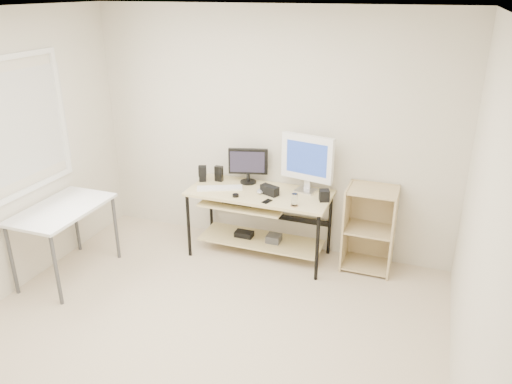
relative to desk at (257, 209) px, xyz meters
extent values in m
cube|color=beige|center=(0.03, -1.66, -0.54)|extent=(4.00, 4.00, 0.01)
cube|color=white|center=(0.03, -1.66, 2.07)|extent=(4.00, 4.00, 0.01)
cube|color=beige|center=(0.03, 0.34, 0.76)|extent=(4.00, 0.01, 2.60)
cube|color=beige|center=(2.03, -1.66, 0.76)|extent=(0.01, 4.00, 2.60)
cube|color=white|center=(-1.96, -1.06, 1.01)|extent=(0.01, 1.00, 1.20)
cube|color=beige|center=(0.03, -0.01, 0.20)|extent=(1.50, 0.65, 0.03)
cube|color=beige|center=(-0.12, -0.06, 0.08)|extent=(0.90, 0.49, 0.02)
cube|color=beige|center=(0.03, 0.04, -0.39)|extent=(1.35, 0.46, 0.02)
cube|color=black|center=(-0.17, -0.06, 0.10)|extent=(0.33, 0.22, 0.01)
cylinder|color=black|center=(0.08, -0.11, 0.10)|extent=(0.14, 0.01, 0.01)
cube|color=#424244|center=(0.18, 0.04, -0.34)|extent=(0.15, 0.15, 0.08)
cube|color=black|center=(-0.17, 0.04, -0.35)|extent=(0.20, 0.12, 0.06)
cylinder|color=black|center=(-0.68, -0.29, -0.18)|extent=(0.04, 0.04, 0.72)
cylinder|color=black|center=(-0.68, 0.28, -0.18)|extent=(0.04, 0.04, 0.72)
cylinder|color=black|center=(0.74, -0.29, -0.18)|extent=(0.04, 0.04, 0.72)
cylinder|color=black|center=(0.74, 0.28, -0.18)|extent=(0.04, 0.04, 0.72)
cube|color=white|center=(-1.65, -1.06, 0.20)|extent=(0.60, 1.00, 0.03)
cylinder|color=#424244|center=(-1.91, -1.52, -0.18)|extent=(0.04, 0.04, 0.72)
cylinder|color=#424244|center=(-1.91, -0.60, -0.18)|extent=(0.04, 0.04, 0.72)
cylinder|color=#424244|center=(-1.39, -1.52, -0.18)|extent=(0.04, 0.04, 0.72)
cylinder|color=#424244|center=(-1.39, -0.60, -0.18)|extent=(0.04, 0.04, 0.72)
cube|color=tan|center=(0.94, 0.12, -0.09)|extent=(0.02, 0.40, 0.90)
cube|color=tan|center=(1.42, 0.12, -0.09)|extent=(0.02, 0.40, 0.90)
cube|color=tan|center=(1.18, 0.31, -0.09)|extent=(0.50, 0.02, 0.90)
cube|color=tan|center=(1.18, 0.12, -0.50)|extent=(0.46, 0.38, 0.02)
cube|color=tan|center=(1.18, 0.12, -0.09)|extent=(0.46, 0.38, 0.02)
cube|color=tan|center=(1.18, 0.12, 0.34)|extent=(0.46, 0.38, 0.02)
cylinder|color=black|center=(-0.18, 0.20, 0.22)|extent=(0.18, 0.18, 0.02)
cylinder|color=black|center=(-0.18, 0.20, 0.27)|extent=(0.04, 0.04, 0.09)
cube|color=black|center=(-0.18, 0.20, 0.46)|extent=(0.42, 0.16, 0.28)
cube|color=black|center=(-0.18, 0.17, 0.46)|extent=(0.35, 0.10, 0.23)
cube|color=silver|center=(0.48, 0.18, 0.22)|extent=(0.21, 0.18, 0.02)
cylinder|color=silver|center=(0.48, 0.18, 0.29)|extent=(0.05, 0.05, 0.11)
cube|color=white|center=(0.48, 0.18, 0.58)|extent=(0.57, 0.17, 0.48)
cube|color=navy|center=(0.48, 0.15, 0.58)|extent=(0.48, 0.10, 0.38)
cube|color=white|center=(-0.40, -0.07, 0.22)|extent=(0.49, 0.32, 0.02)
ellipsoid|color=#B7B7BC|center=(0.04, -0.03, 0.23)|extent=(0.10, 0.13, 0.04)
cube|color=black|center=(0.15, -0.04, 0.26)|extent=(0.21, 0.15, 0.10)
cube|color=black|center=(-0.67, 0.07, 0.25)|extent=(0.10, 0.10, 0.07)
cube|color=black|center=(-0.67, 0.07, 0.33)|extent=(0.11, 0.11, 0.10)
cube|color=black|center=(0.72, 0.00, 0.27)|extent=(0.13, 0.13, 0.12)
cube|color=black|center=(-0.50, 0.14, 0.30)|extent=(0.09, 0.06, 0.17)
cylinder|color=black|center=(-0.16, -0.21, 0.23)|extent=(0.07, 0.07, 0.03)
cube|color=black|center=(0.19, -0.23, 0.22)|extent=(0.09, 0.12, 0.01)
cylinder|color=#A4774A|center=(0.47, -0.23, 0.21)|extent=(0.10, 0.10, 0.01)
cylinder|color=white|center=(0.47, -0.23, 0.28)|extent=(0.08, 0.08, 0.12)
camera|label=1|loc=(1.66, -4.57, 2.22)|focal=35.00mm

